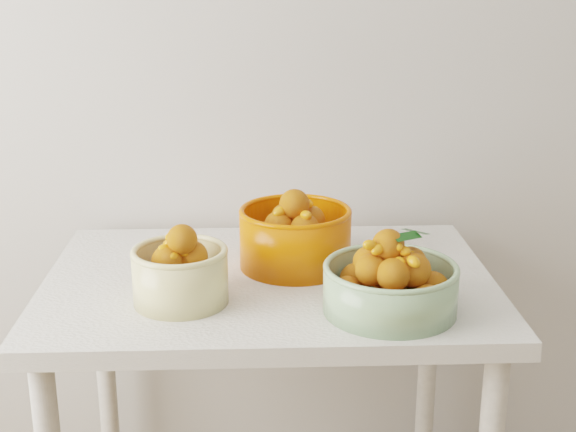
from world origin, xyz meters
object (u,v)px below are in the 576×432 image
(table, at_px, (269,316))
(bowl_orange, at_px, (295,236))
(bowl_green, at_px, (391,283))
(bowl_cream, at_px, (180,273))

(table, distance_m, bowl_orange, 0.19)
(bowl_orange, bearing_deg, bowl_green, -55.63)
(table, bearing_deg, bowl_cream, -144.35)
(table, xyz_separation_m, bowl_orange, (0.06, 0.07, 0.17))
(bowl_cream, bearing_deg, bowl_orange, 38.83)
(bowl_green, bearing_deg, table, 140.94)
(bowl_green, height_order, bowl_orange, bowl_orange)
(table, relative_size, bowl_cream, 4.85)
(table, relative_size, bowl_orange, 3.08)
(bowl_cream, bearing_deg, table, 35.65)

